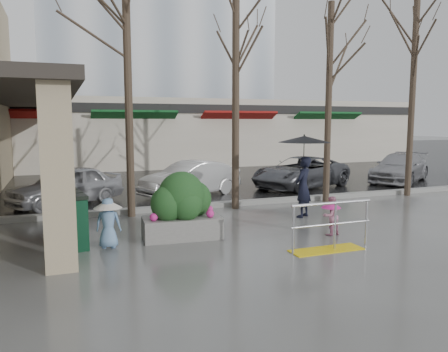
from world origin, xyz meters
TOP-DOWN VIEW (x-y plane):
  - ground at (0.00, 0.00)m, footprint 120.00×120.00m
  - street_asphalt at (0.00, 22.00)m, footprint 120.00×36.00m
  - curb at (0.00, 4.00)m, footprint 120.00×0.30m
  - canopy_slab at (-4.80, 8.00)m, footprint 2.80×18.00m
  - pillar_front at (-3.90, -0.50)m, footprint 0.55×0.55m
  - pillar_back at (-3.90, 6.00)m, footprint 0.55×0.55m
  - storefront_row at (2.00, 17.97)m, footprint 34.00×6.74m
  - office_tower at (4.00, 30.00)m, footprint 18.00×12.00m
  - handrail at (1.36, -1.20)m, footprint 1.90×0.50m
  - tree_west at (-2.00, 3.60)m, footprint 3.20×3.20m
  - tree_midwest at (1.20, 3.60)m, footprint 3.20×3.20m
  - tree_mideast at (4.50, 3.60)m, footprint 3.20×3.20m
  - tree_east at (8.00, 3.60)m, footprint 3.20×3.20m
  - woman at (2.51, 1.79)m, footprint 1.46×1.46m
  - child_pink at (2.10, -0.17)m, footprint 0.50×0.47m
  - child_blue at (-2.95, 0.62)m, footprint 0.61×0.61m
  - planter at (-1.26, 0.84)m, footprint 1.84×1.08m
  - news_boxes at (-3.71, 1.49)m, footprint 0.76×2.14m
  - car_a at (-3.69, 6.08)m, footprint 3.96×3.08m
  - car_b at (0.56, 6.29)m, footprint 4.04×2.72m
  - car_c at (5.32, 6.63)m, footprint 4.99×3.62m
  - car_d at (10.37, 6.58)m, footprint 4.61×3.84m

SIDE VIEW (x-z plane):
  - ground at x=0.00m, z-range 0.00..0.00m
  - street_asphalt at x=0.00m, z-range 0.00..0.01m
  - curb at x=0.00m, z-range 0.00..0.15m
  - handrail at x=1.36m, z-range -0.14..0.89m
  - child_pink at x=2.10m, z-range 0.06..0.99m
  - news_boxes at x=-3.71m, z-range 0.00..1.17m
  - car_a at x=-3.69m, z-range 0.00..1.26m
  - car_b at x=0.56m, z-range 0.00..1.26m
  - car_c at x=5.32m, z-range 0.00..1.26m
  - car_d at x=10.37m, z-range 0.00..1.26m
  - child_blue at x=-2.95m, z-range 0.10..1.19m
  - planter at x=-1.26m, z-range -0.03..1.52m
  - woman at x=2.51m, z-range 0.31..2.65m
  - pillar_front at x=-3.90m, z-range 0.00..3.50m
  - pillar_back at x=-3.90m, z-range 0.00..3.50m
  - storefront_row at x=2.00m, z-range 0.01..4.01m
  - canopy_slab at x=-4.80m, z-range 3.50..3.75m
  - tree_mideast at x=4.50m, z-range 1.61..8.11m
  - tree_west at x=-2.00m, z-range 1.68..8.48m
  - tree_midwest at x=1.20m, z-range 1.73..8.73m
  - tree_east at x=8.00m, z-range 1.78..8.98m
  - office_tower at x=4.00m, z-range 0.00..25.00m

